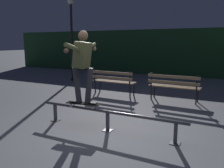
# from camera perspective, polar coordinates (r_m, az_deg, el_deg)

# --- Properties ---
(ground_plane) EXTENTS (90.00, 90.00, 0.00)m
(ground_plane) POSITION_cam_1_polar(r_m,az_deg,el_deg) (4.96, -0.99, -11.45)
(ground_plane) COLOR slate
(hedge_backdrop) EXTENTS (24.00, 1.20, 2.59)m
(hedge_backdrop) POSITION_cam_1_polar(r_m,az_deg,el_deg) (13.66, 17.91, 7.51)
(hedge_backdrop) COLOR #234C28
(hedge_backdrop) RESTS_ON ground
(grind_rail) EXTENTS (3.32, 0.18, 0.44)m
(grind_rail) POSITION_cam_1_polar(r_m,az_deg,el_deg) (4.83, -1.11, -7.86)
(grind_rail) COLOR #47474C
(grind_rail) RESTS_ON ground
(skateboard) EXTENTS (0.80, 0.31, 0.09)m
(skateboard) POSITION_cam_1_polar(r_m,az_deg,el_deg) (5.08, -7.16, -4.87)
(skateboard) COLOR black
(skateboard) RESTS_ON grind_rail
(skateboarder) EXTENTS (0.63, 1.40, 1.56)m
(skateboarder) POSITION_cam_1_polar(r_m,az_deg,el_deg) (4.92, -7.37, 5.71)
(skateboarder) COLOR black
(skateboarder) RESTS_ON skateboard
(park_bench_leftmost) EXTENTS (1.61, 0.47, 0.88)m
(park_bench_leftmost) POSITION_cam_1_polar(r_m,az_deg,el_deg) (8.12, 0.26, 1.07)
(park_bench_leftmost) COLOR black
(park_bench_leftmost) RESTS_ON ground
(park_bench_left_center) EXTENTS (1.61, 0.47, 0.88)m
(park_bench_left_center) POSITION_cam_1_polar(r_m,az_deg,el_deg) (7.43, 15.15, -0.16)
(park_bench_left_center) COLOR black
(park_bench_left_center) RESTS_ON ground
(lamp_post_left) EXTENTS (0.32, 0.32, 3.90)m
(lamp_post_left) POSITION_cam_1_polar(r_m,az_deg,el_deg) (11.27, -10.06, 13.40)
(lamp_post_left) COLOR black
(lamp_post_left) RESTS_ON ground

